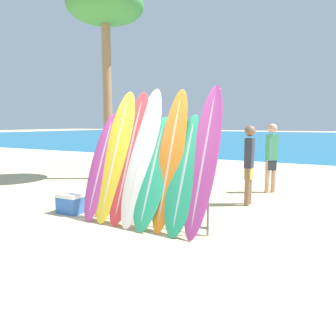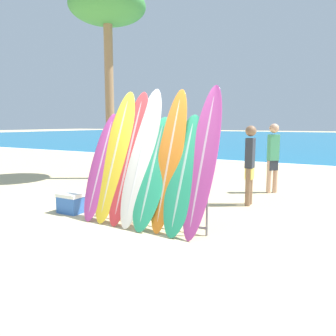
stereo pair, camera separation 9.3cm
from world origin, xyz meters
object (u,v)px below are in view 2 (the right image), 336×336
(surfboard_slot_0, at_px, (101,166))
(surfboard_slot_2, at_px, (129,156))
(person_far_left, at_px, (250,162))
(surfboard_rack, at_px, (146,198))
(surfboard_slot_6, at_px, (183,174))
(cooler_box, at_px, (71,203))
(person_near_water, at_px, (273,155))
(surfboard_slot_7, at_px, (203,159))
(surfboard_slot_4, at_px, (152,172))
(palm_tree, at_px, (108,12))
(surfboard_slot_5, at_px, (169,159))
(person_mid_beach, at_px, (138,157))
(surfboard_slot_1, at_px, (116,155))
(surfboard_slot_3, at_px, (141,155))

(surfboard_slot_0, bearing_deg, surfboard_slot_2, 8.74)
(person_far_left, bearing_deg, surfboard_rack, -28.09)
(surfboard_slot_2, relative_size, surfboard_slot_6, 1.23)
(cooler_box, bearing_deg, person_near_water, 52.08)
(person_near_water, relative_size, cooler_box, 3.56)
(person_near_water, bearing_deg, surfboard_rack, 26.46)
(surfboard_slot_6, xyz_separation_m, surfboard_slot_7, (0.31, 0.11, 0.25))
(surfboard_slot_4, relative_size, palm_tree, 0.33)
(surfboard_slot_5, height_order, surfboard_slot_7, surfboard_slot_7)
(surfboard_slot_0, xyz_separation_m, surfboard_slot_2, (0.60, 0.09, 0.21))
(surfboard_slot_0, xyz_separation_m, person_far_left, (2.24, 2.34, -0.04))
(palm_tree, bearing_deg, surfboard_slot_6, -38.85)
(person_mid_beach, bearing_deg, surfboard_slot_4, -98.20)
(surfboard_slot_1, distance_m, person_mid_beach, 2.20)
(surfboard_slot_7, relative_size, person_mid_beach, 1.42)
(surfboard_slot_0, bearing_deg, palm_tree, 127.17)
(palm_tree, xyz_separation_m, cooler_box, (2.02, -3.76, -5.08))
(surfboard_slot_7, relative_size, palm_tree, 0.42)
(surfboard_slot_4, xyz_separation_m, palm_tree, (-3.96, 3.68, 4.31))
(surfboard_rack, xyz_separation_m, palm_tree, (-3.82, 3.68, 4.79))
(surfboard_slot_4, relative_size, cooler_box, 3.83)
(surfboard_slot_3, distance_m, person_far_left, 2.64)
(person_far_left, bearing_deg, palm_tree, -105.86)
(surfboard_slot_4, bearing_deg, surfboard_slot_5, 17.49)
(surfboard_rack, distance_m, surfboard_slot_6, 0.89)
(person_near_water, xyz_separation_m, palm_tree, (-5.18, -0.29, 4.29))
(surfboard_slot_5, xyz_separation_m, cooler_box, (-2.22, -0.17, -1.02))
(person_near_water, distance_m, person_mid_beach, 3.52)
(surfboard_slot_0, bearing_deg, person_mid_beach, 105.54)
(surfboard_slot_3, height_order, surfboard_slot_4, surfboard_slot_3)
(surfboard_slot_0, bearing_deg, person_near_water, 58.73)
(surfboard_slot_0, distance_m, person_near_water, 4.63)
(surfboard_slot_1, distance_m, surfboard_slot_7, 1.79)
(surfboard_slot_2, bearing_deg, surfboard_slot_5, -1.04)
(surfboard_slot_7, distance_m, palm_tree, 7.26)
(surfboard_slot_7, bearing_deg, palm_tree, 143.79)
(surfboard_rack, relative_size, surfboard_slot_3, 0.96)
(surfboard_slot_4, xyz_separation_m, cooler_box, (-1.93, -0.08, -0.77))
(surfboard_slot_1, relative_size, surfboard_slot_4, 1.26)
(surfboard_rack, relative_size, surfboard_slot_7, 0.96)
(surfboard_slot_1, xyz_separation_m, person_near_water, (2.11, 3.87, -0.24))
(surfboard_slot_3, bearing_deg, surfboard_slot_2, -178.73)
(surfboard_slot_2, relative_size, palm_tree, 0.41)
(surfboard_slot_7, bearing_deg, surfboard_slot_6, -160.23)
(surfboard_rack, bearing_deg, surfboard_slot_5, 12.33)
(surfboard_slot_1, relative_size, surfboard_slot_7, 0.99)
(palm_tree, bearing_deg, person_far_left, -14.74)
(surfboard_slot_1, height_order, palm_tree, palm_tree)
(surfboard_slot_4, relative_size, surfboard_slot_5, 0.80)
(surfboard_slot_6, bearing_deg, surfboard_slot_0, 179.83)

